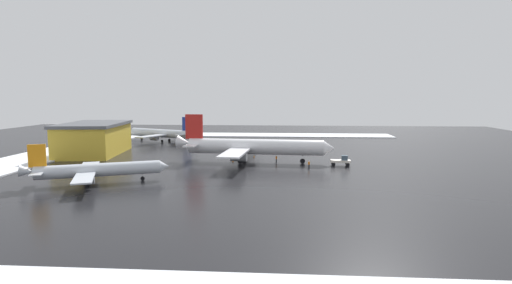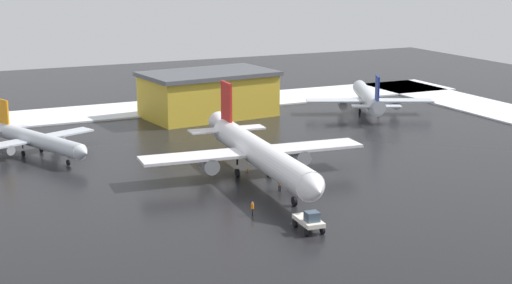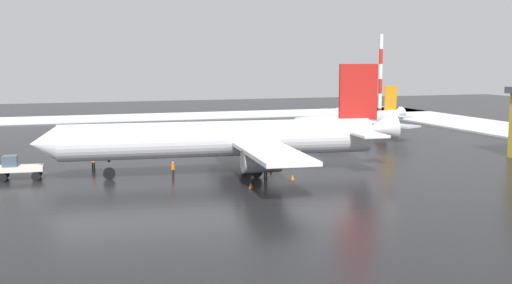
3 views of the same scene
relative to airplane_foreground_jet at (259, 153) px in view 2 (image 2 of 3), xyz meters
The scene contains 13 objects.
ground_plane 8.21m from the airplane_foreground_jet, 75.01° to the right, with size 240.00×240.00×0.00m, color black.
snow_bank_far 57.15m from the airplane_foreground_jet, 88.12° to the right, with size 152.00×16.00×0.31m, color white.
airplane_foreground_jet is the anchor object (origin of this frame).
airplane_distant_tail 37.32m from the airplane_foreground_jet, 46.61° to the right, with size 21.20×25.04×7.78m.
airplane_parked_portside 53.69m from the airplane_foreground_jet, 139.28° to the right, with size 24.20×28.48×9.00m.
pushback_tug 21.88m from the airplane_foreground_jet, 79.91° to the left, with size 2.63×4.77×2.50m.
ground_crew_by_nose_gear 6.78m from the airplane_foreground_jet, 91.11° to the left, with size 0.36×0.36×1.71m.
ground_crew_near_tug 15.75m from the airplane_foreground_jet, 61.65° to the left, with size 0.36×0.36×1.71m.
ground_crew_mid_apron 5.10m from the airplane_foreground_jet, 132.26° to the right, with size 0.36×0.36×1.71m.
cargo_hangar 45.91m from the airplane_foreground_jet, 102.90° to the right, with size 26.53×17.72×8.80m.
traffic_cone_near_nose 8.51m from the airplane_foreground_jet, behind, with size 0.36×0.36×0.55m, color orange.
traffic_cone_mid_line 5.84m from the airplane_foreground_jet, 93.27° to the right, with size 0.36×0.36×0.55m, color orange.
traffic_cone_wingtip_side 8.05m from the airplane_foreground_jet, 132.91° to the right, with size 0.36×0.36×0.55m, color orange.
Camera 2 is at (43.23, 102.24, 30.40)m, focal length 55.00 mm.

